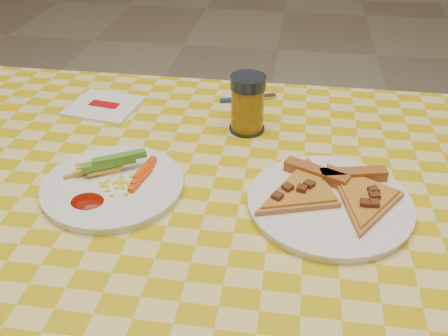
{
  "coord_description": "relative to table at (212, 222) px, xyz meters",
  "views": [
    {
      "loc": [
        0.12,
        -0.67,
        1.26
      ],
      "look_at": [
        0.02,
        0.03,
        0.78
      ],
      "focal_mm": 40.0,
      "sensor_mm": 36.0,
      "label": 1
    }
  ],
  "objects": [
    {
      "name": "drink_glass",
      "position": [
        0.04,
        0.21,
        0.13
      ],
      "size": [
        0.07,
        0.07,
        0.12
      ],
      "color": "black",
      "rests_on": "table"
    },
    {
      "name": "fries_veggies",
      "position": [
        -0.17,
        -0.01,
        0.1
      ],
      "size": [
        0.16,
        0.15,
        0.04
      ],
      "color": "#EBA94A",
      "rests_on": "plate_left"
    },
    {
      "name": "napkin",
      "position": [
        -0.28,
        0.26,
        0.08
      ],
      "size": [
        0.16,
        0.15,
        0.01
      ],
      "rotation": [
        0.0,
        0.0,
        -0.15
      ],
      "color": "white",
      "rests_on": "table"
    },
    {
      "name": "plate_right",
      "position": [
        0.19,
        -0.02,
        0.08
      ],
      "size": [
        0.28,
        0.28,
        0.01
      ],
      "primitive_type": "cylinder",
      "rotation": [
        0.0,
        0.0,
        0.1
      ],
      "color": "white",
      "rests_on": "table"
    },
    {
      "name": "fork",
      "position": [
        0.03,
        0.34,
        0.08
      ],
      "size": [
        0.13,
        0.06,
        0.01
      ],
      "rotation": [
        0.0,
        0.0,
        0.37
      ],
      "color": "navy",
      "rests_on": "table"
    },
    {
      "name": "table",
      "position": [
        0.0,
        0.0,
        0.0
      ],
      "size": [
        1.28,
        0.88,
        0.76
      ],
      "color": "silver",
      "rests_on": "ground"
    },
    {
      "name": "plate_left",
      "position": [
        -0.16,
        -0.03,
        0.08
      ],
      "size": [
        0.29,
        0.29,
        0.01
      ],
      "primitive_type": "cylinder",
      "rotation": [
        0.0,
        0.0,
        -0.3
      ],
      "color": "white",
      "rests_on": "table"
    },
    {
      "name": "pizza_slices",
      "position": [
        0.2,
        -0.01,
        0.09
      ],
      "size": [
        0.29,
        0.25,
        0.02
      ],
      "color": "gold",
      "rests_on": "plate_right"
    }
  ]
}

